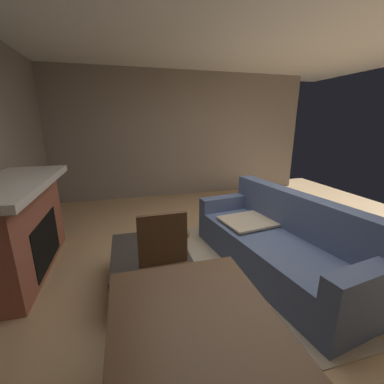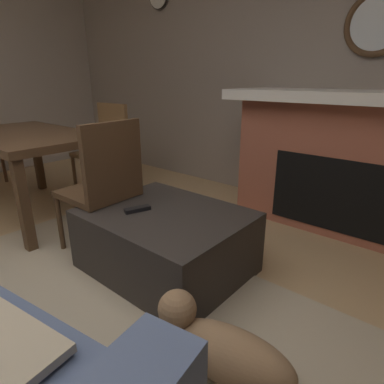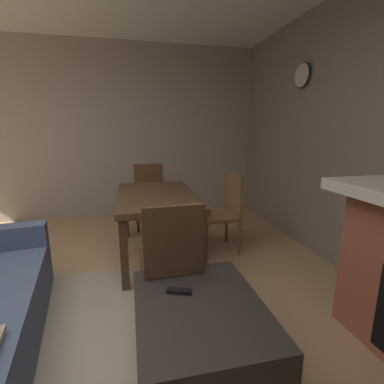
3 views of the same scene
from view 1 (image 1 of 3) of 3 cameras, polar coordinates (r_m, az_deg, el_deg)
name	(u,v)px [view 1 (image 1 of 3)]	position (r m, az deg, el deg)	size (l,w,h in m)	color
floor	(241,269)	(3.15, 11.11, -16.90)	(8.11, 8.11, 0.00)	tan
wall_left	(179,135)	(5.88, -3.01, 12.86)	(0.12, 6.11, 2.78)	gray
area_rug	(213,273)	(3.02, 4.91, -18.13)	(2.60, 2.00, 0.01)	tan
fireplace	(15,228)	(3.41, -35.57, -6.77)	(1.85, 0.76, 1.09)	#9E5642
couch	(278,244)	(3.14, 19.18, -11.16)	(2.35, 1.19, 0.89)	#4C5B7F
ottoman_coffee_table	(150,268)	(2.78, -9.54, -16.75)	(0.97, 0.77, 0.40)	#2D2826
tv_remote	(161,255)	(2.56, -7.12, -14.13)	(0.05, 0.16, 0.02)	black
dining_table	(207,371)	(1.32, 3.44, -35.86)	(1.43, 0.84, 0.74)	#513823
dining_chair_west	(166,263)	(2.23, -6.08, -15.82)	(0.45, 0.45, 0.93)	#513823
small_dog	(178,235)	(3.50, -3.31, -9.82)	(0.60, 0.31, 0.31)	#8C6B4C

